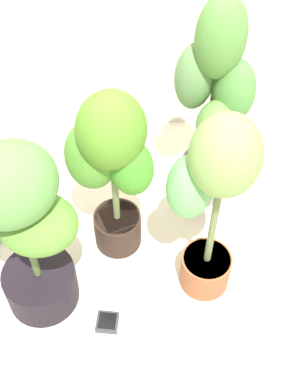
# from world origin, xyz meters

# --- Properties ---
(ground_plane) EXTENTS (8.00, 8.00, 0.00)m
(ground_plane) POSITION_xyz_m (0.00, 0.00, 0.00)
(ground_plane) COLOR silver
(ground_plane) RESTS_ON ground
(potted_plant_center) EXTENTS (0.34, 0.29, 0.77)m
(potted_plant_center) POSITION_xyz_m (-0.06, 0.14, 0.47)
(potted_plant_center) COLOR #30211A
(potted_plant_center) RESTS_ON ground
(potted_plant_front_right) EXTENTS (0.34, 0.29, 0.85)m
(potted_plant_front_right) POSITION_xyz_m (0.27, -0.05, 0.52)
(potted_plant_front_right) COLOR #9A5432
(potted_plant_front_right) RESTS_ON ground
(potted_plant_front_left) EXTENTS (0.42, 0.39, 0.79)m
(potted_plant_front_left) POSITION_xyz_m (-0.33, -0.12, 0.46)
(potted_plant_front_left) COLOR black
(potted_plant_front_left) RESTS_ON ground
(potted_plant_back_right) EXTENTS (0.34, 0.29, 0.95)m
(potted_plant_back_right) POSITION_xyz_m (0.32, 0.39, 0.52)
(potted_plant_back_right) COLOR slate
(potted_plant_back_right) RESTS_ON ground
(hygrometer_box) EXTENTS (0.09, 0.09, 0.03)m
(hygrometer_box) POSITION_xyz_m (-0.08, -0.24, 0.01)
(hygrometer_box) COLOR #32343B
(hygrometer_box) RESTS_ON ground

